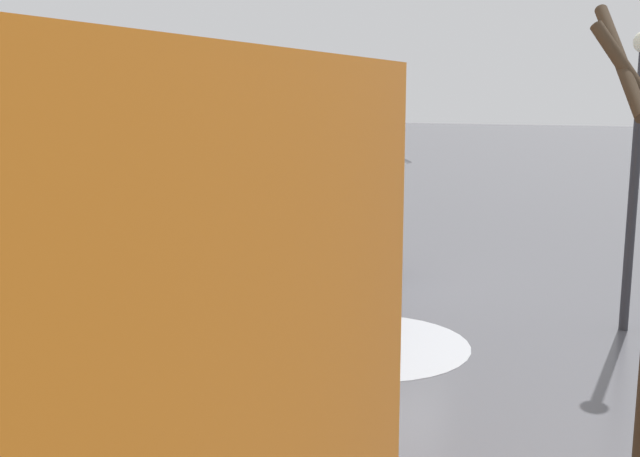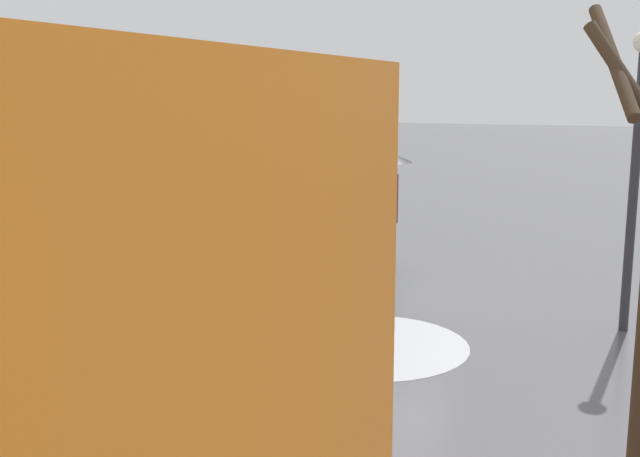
% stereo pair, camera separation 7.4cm
% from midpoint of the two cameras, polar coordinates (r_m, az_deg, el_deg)
% --- Properties ---
extents(ground_plane, '(90.00, 90.00, 0.00)m').
position_cam_midpoint_polar(ground_plane, '(13.12, 3.93, -3.67)').
color(ground_plane, '#4C4C51').
extents(slush_patch_near_cluster, '(2.49, 2.49, 0.01)m').
position_cam_midpoint_polar(slush_patch_near_cluster, '(9.99, 3.78, -8.36)').
color(slush_patch_near_cluster, '#999BA0').
rests_on(slush_patch_near_cluster, ground).
extents(slush_patch_under_van, '(1.89, 1.89, 0.01)m').
position_cam_midpoint_polar(slush_patch_under_van, '(7.57, -15.15, -15.28)').
color(slush_patch_under_van, '#999BA0').
rests_on(slush_patch_under_van, ground).
extents(cargo_van_parked_right, '(2.28, 5.38, 2.60)m').
position_cam_midpoint_polar(cargo_van_parked_right, '(13.32, -14.23, 1.42)').
color(cargo_van_parked_right, '#B7BABF').
rests_on(cargo_van_parked_right, ground).
extents(shopping_cart_vendor, '(0.66, 0.89, 1.02)m').
position_cam_midpoint_polar(shopping_cart_vendor, '(12.62, 3.06, -1.60)').
color(shopping_cart_vendor, '#1951B2').
rests_on(shopping_cart_vendor, ground).
extents(hand_dolly_boxes, '(0.69, 0.82, 1.32)m').
position_cam_midpoint_polar(hand_dolly_boxes, '(12.79, -2.12, -0.97)').
color(hand_dolly_boxes, '#515156').
rests_on(hand_dolly_boxes, ground).
extents(pedestrian_pink_side, '(1.04, 1.04, 2.15)m').
position_cam_midpoint_polar(pedestrian_pink_side, '(13.42, 4.70, 3.54)').
color(pedestrian_pink_side, black).
rests_on(pedestrian_pink_side, ground).
extents(pedestrian_black_side, '(1.04, 1.04, 2.15)m').
position_cam_midpoint_polar(pedestrian_black_side, '(13.23, 0.53, 3.47)').
color(pedestrian_black_side, black).
rests_on(pedestrian_black_side, ground).
extents(pedestrian_white_side, '(1.04, 1.04, 2.15)m').
position_cam_midpoint_polar(pedestrian_white_side, '(10.56, 1.20, 1.57)').
color(pedestrian_white_side, black).
rests_on(pedestrian_white_side, ground).
extents(pedestrian_far_side, '(1.04, 1.04, 2.15)m').
position_cam_midpoint_polar(pedestrian_far_side, '(12.05, -4.78, 2.63)').
color(pedestrian_far_side, black).
rests_on(pedestrian_far_side, ground).
extents(street_lamp, '(0.28, 0.28, 3.86)m').
position_cam_midpoint_polar(street_lamp, '(10.83, 22.07, 5.21)').
color(street_lamp, '#2D2D33').
rests_on(street_lamp, ground).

